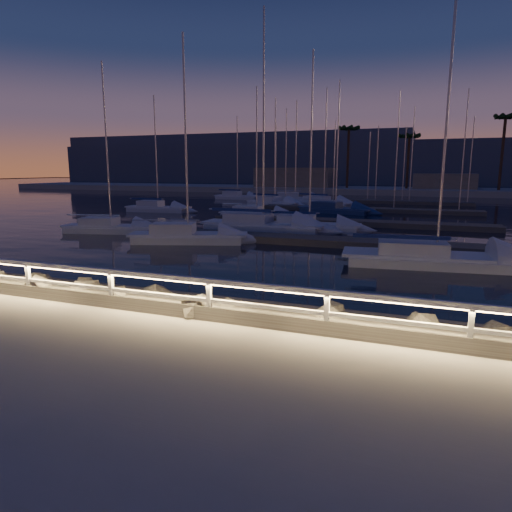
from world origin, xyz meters
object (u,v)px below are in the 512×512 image
(sailboat_g, at_px, (334,209))
(sailboat_j, at_px, (255,213))
(sailboat_b, at_px, (109,227))
(sailboat_n, at_px, (273,202))
(guard_rail, at_px, (172,286))
(sailboat_e, at_px, (157,208))
(sailboat_a, at_px, (185,235))
(sailboat_f, at_px, (307,225))
(sailboat_i, at_px, (294,198))
(sailboat_m, at_px, (236,196))
(sailboat_d, at_px, (431,257))
(sailboat_k, at_px, (322,202))
(sailboat_c, at_px, (260,224))

(sailboat_g, height_order, sailboat_j, sailboat_g)
(sailboat_b, height_order, sailboat_n, sailboat_n)
(guard_rail, height_order, sailboat_e, sailboat_e)
(guard_rail, distance_m, sailboat_g, 35.70)
(sailboat_a, xyz_separation_m, sailboat_e, (-12.63, 16.37, -0.01))
(sailboat_f, relative_size, sailboat_i, 0.94)
(sailboat_m, xyz_separation_m, sailboat_n, (8.74, -9.20, -0.01))
(sailboat_b, bearing_deg, sailboat_n, 69.57)
(sailboat_e, xyz_separation_m, sailboat_i, (9.12, 18.78, 0.04))
(sailboat_f, height_order, sailboat_i, sailboat_i)
(sailboat_d, bearing_deg, sailboat_i, 108.39)
(sailboat_a, relative_size, sailboat_j, 1.05)
(sailboat_j, bearing_deg, sailboat_k, 77.24)
(sailboat_b, relative_size, sailboat_g, 0.89)
(guard_rail, bearing_deg, sailboat_f, 95.35)
(guard_rail, relative_size, sailboat_i, 3.38)
(sailboat_i, bearing_deg, sailboat_k, -58.51)
(sailboat_a, xyz_separation_m, sailboat_n, (-3.90, 27.87, -0.01))
(sailboat_f, relative_size, sailboat_g, 0.96)
(sailboat_a, relative_size, sailboat_g, 0.93)
(sailboat_b, height_order, sailboat_k, sailboat_k)
(sailboat_j, xyz_separation_m, sailboat_k, (2.69, 15.38, 0.02))
(sailboat_j, height_order, sailboat_k, sailboat_k)
(sailboat_c, xyz_separation_m, sailboat_g, (2.22, 15.21, -0.04))
(sailboat_c, xyz_separation_m, sailboat_d, (11.44, -8.39, -0.04))
(sailboat_g, xyz_separation_m, sailboat_m, (-17.21, 15.32, 0.02))
(sailboat_m, bearing_deg, sailboat_c, -59.99)
(sailboat_d, bearing_deg, sailboat_n, 114.09)
(sailboat_g, relative_size, sailboat_m, 1.09)
(sailboat_b, xyz_separation_m, sailboat_j, (5.99, 12.59, 0.00))
(sailboat_i, height_order, sailboat_n, sailboat_i)
(guard_rail, height_order, sailboat_k, sailboat_k)
(sailboat_k, relative_size, sailboat_m, 1.15)
(sailboat_m, bearing_deg, guard_rail, -64.57)
(sailboat_k, relative_size, sailboat_n, 1.09)
(sailboat_f, xyz_separation_m, sailboat_j, (-6.61, 6.88, -0.02))
(sailboat_k, xyz_separation_m, sailboat_n, (-5.45, -2.04, -0.00))
(guard_rail, distance_m, sailboat_k, 44.13)
(guard_rail, height_order, sailboat_n, sailboat_n)
(sailboat_n, bearing_deg, sailboat_f, -45.12)
(sailboat_j, bearing_deg, sailboat_i, 93.75)
(sailboat_f, height_order, sailboat_j, sailboat_f)
(sailboat_f, height_order, sailboat_n, sailboat_n)
(sailboat_g, distance_m, sailboat_j, 9.21)
(guard_rail, xyz_separation_m, sailboat_b, (-14.61, 15.76, -0.98))
(sailboat_g, xyz_separation_m, sailboat_i, (-8.08, 13.39, 0.05))
(sailboat_m, bearing_deg, sailboat_j, -59.10)
(guard_rail, relative_size, sailboat_e, 3.82)
(sailboat_e, xyz_separation_m, sailboat_j, (11.50, -1.83, -0.03))
(sailboat_f, relative_size, sailboat_j, 1.08)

